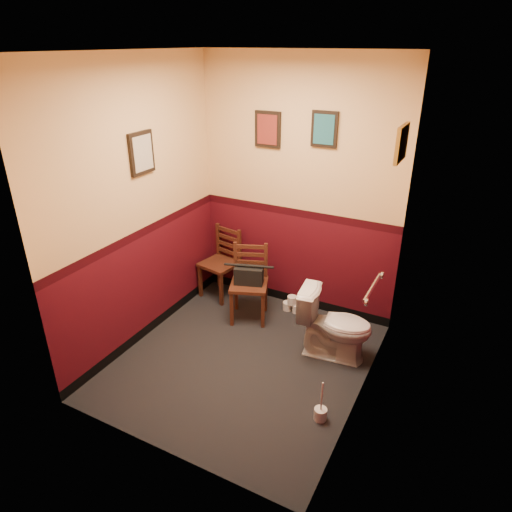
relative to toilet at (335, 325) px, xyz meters
The scene contains 17 objects.
floor 0.93m from the toilet, 146.37° to the right, with size 2.20×2.40×0.00m, color black.
ceiling 2.51m from the toilet, 146.37° to the right, with size 2.20×2.40×0.00m, color silver.
wall_back 1.43m from the toilet, 134.95° to the left, with size 2.20×2.70×0.00m, color #460A14.
wall_front 2.09m from the toilet, 113.21° to the right, with size 2.20×2.70×0.00m, color #460A14.
wall_left 2.14m from the toilet, 165.26° to the right, with size 2.40×2.70×0.00m, color #460A14.
wall_right 1.18m from the toilet, 51.57° to the right, with size 2.40×2.70×0.00m, color #460A14.
grab_bar 0.74m from the toilet, 33.22° to the right, with size 0.05×0.56×0.06m.
framed_print_back_a 2.06m from the toilet, 146.78° to the left, with size 0.28×0.04×0.36m.
framed_print_back_b 1.86m from the toilet, 123.85° to the left, with size 0.26×0.04×0.34m.
framed_print_left 2.38m from the toilet, 168.11° to the right, with size 0.04×0.30×0.38m.
framed_print_right 1.75m from the toilet, 18.63° to the left, with size 0.04×0.34×0.28m.
toilet is the anchor object (origin of this frame).
toilet_brush 0.91m from the toilet, 77.69° to the right, with size 0.10×0.10×0.37m.
chair_left 1.65m from the toilet, 161.64° to the left, with size 0.45×0.45×0.82m.
chair_right 1.07m from the toilet, 167.23° to the left, with size 0.50×0.50×0.82m.
handbag 1.07m from the toilet, 168.91° to the left, with size 0.33×0.24×0.22m.
tp_stack 0.90m from the toilet, 140.69° to the left, with size 0.22×0.11×0.19m.
Camera 1 is at (1.72, -3.05, 2.77)m, focal length 32.00 mm.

